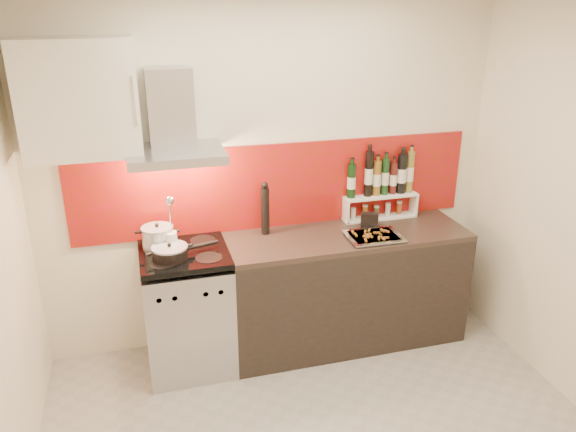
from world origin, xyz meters
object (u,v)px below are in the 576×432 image
object	(u,v)px
saute_pan	(171,252)
baking_tray	(374,236)
range_stove	(188,311)
counter	(345,287)
stock_pot	(158,238)
pepper_mill	(265,209)

from	to	relation	value
saute_pan	baking_tray	bearing A→B (deg)	-1.63
range_stove	baking_tray	size ratio (longest dim) A/B	2.29
range_stove	counter	world-z (taller)	range_stove
stock_pot	baking_tray	distance (m)	1.53
stock_pot	range_stove	bearing A→B (deg)	-30.00
counter	baking_tray	xyz separation A→B (m)	(0.15, -0.13, 0.47)
range_stove	stock_pot	xyz separation A→B (m)	(-0.16, 0.09, 0.55)
counter	saute_pan	bearing A→B (deg)	-176.06
stock_pot	counter	bearing A→B (deg)	-3.69
counter	baking_tray	distance (m)	0.51
pepper_mill	baking_tray	xyz separation A→B (m)	(0.73, -0.30, -0.18)
stock_pot	saute_pan	bearing A→B (deg)	-67.99
stock_pot	baking_tray	world-z (taller)	stock_pot
counter	pepper_mill	distance (m)	0.88
range_stove	pepper_mill	size ratio (longest dim) A/B	2.28
range_stove	baking_tray	world-z (taller)	baking_tray
saute_pan	pepper_mill	world-z (taller)	pepper_mill
counter	pepper_mill	world-z (taller)	pepper_mill
range_stove	pepper_mill	bearing A→B (deg)	15.60
saute_pan	baking_tray	world-z (taller)	saute_pan
range_stove	counter	distance (m)	1.20
counter	baking_tray	size ratio (longest dim) A/B	4.53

